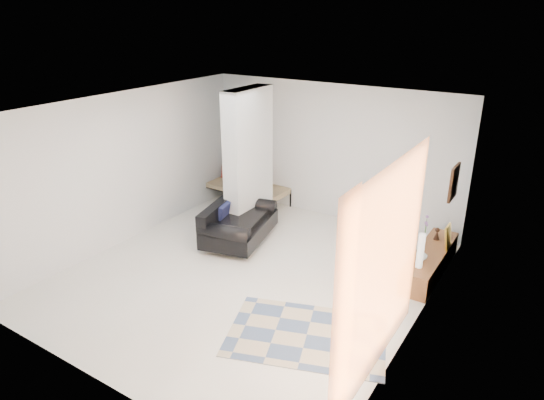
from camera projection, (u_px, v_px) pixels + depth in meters
The scene contains 17 objects.
floor at pixel (249, 275), 8.12m from camera, with size 6.00×6.00×0.00m, color silver.
ceiling at pixel (245, 108), 7.09m from camera, with size 6.00×6.00×0.00m, color white.
wall_back at pixel (331, 152), 9.96m from camera, with size 6.00×6.00×0.00m, color white.
wall_front at pixel (88, 281), 5.25m from camera, with size 6.00×6.00×0.00m, color white.
wall_left at pixel (126, 168), 8.98m from camera, with size 6.00×6.00×0.00m, color white.
wall_right at pixel (422, 238), 6.23m from camera, with size 6.00×6.00×0.00m, color white.
partition_column at pixel (248, 161), 9.41m from camera, with size 0.35×1.20×2.80m, color silver.
hallway_door at pixel (247, 155), 11.11m from camera, with size 0.85×0.06×2.04m, color silver.
curtain at pixel (384, 271), 5.35m from camera, with size 2.55×2.55×0.00m, color #FF8E43.
wall_art at pixel (454, 182), 7.49m from camera, with size 0.04×0.45×0.55m, color #361D0E.
media_console at pixel (430, 261), 8.12m from camera, with size 0.45×1.95×0.80m.
loveseat at pixel (236, 223), 9.22m from camera, with size 1.33×1.85×0.76m.
daybed at pixel (245, 186), 10.99m from camera, with size 1.96×0.89×0.77m.
area_rug at pixel (307, 335), 6.61m from camera, with size 2.12×1.41×0.01m, color #C2B494.
cylinder_lamp at pixel (421, 251), 7.45m from camera, with size 0.10×0.10×0.57m, color beige.
bronze_figurine at pixel (437, 234), 8.42m from camera, with size 0.11×0.11×0.22m, color black, non-canonical shape.
vase at pixel (422, 255), 7.75m from camera, with size 0.16×0.16×0.17m, color white.
Camera 1 is at (4.14, -5.77, 4.15)m, focal length 32.00 mm.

